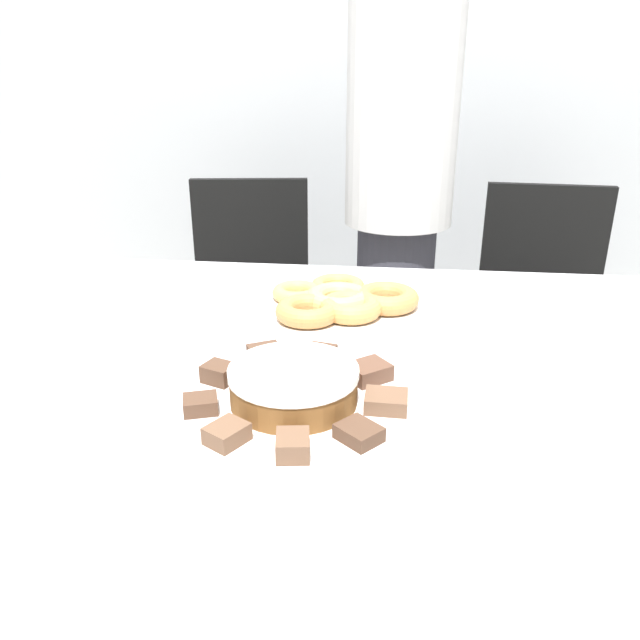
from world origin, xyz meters
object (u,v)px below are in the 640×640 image
(person_standing, at_px, (399,200))
(office_chair_right, at_px, (539,335))
(plate_donuts, at_px, (339,310))
(napkin, at_px, (520,339))
(office_chair_left, at_px, (251,323))
(plate_cake, at_px, (294,405))
(frosted_cake, at_px, (294,385))

(person_standing, xyz_separation_m, office_chair_right, (0.48, 0.08, -0.45))
(plate_donuts, height_order, napkin, plate_donuts)
(office_chair_left, height_order, plate_donuts, office_chair_left)
(plate_cake, distance_m, napkin, 0.46)
(person_standing, bearing_deg, plate_donuts, -99.61)
(plate_donuts, xyz_separation_m, frosted_cake, (-0.03, -0.38, 0.03))
(person_standing, distance_m, office_chair_left, 0.66)
(person_standing, bearing_deg, office_chair_left, 170.04)
(person_standing, relative_size, plate_donuts, 4.54)
(person_standing, xyz_separation_m, office_chair_left, (-0.48, 0.08, -0.45))
(frosted_cake, bearing_deg, napkin, 36.98)
(office_chair_right, bearing_deg, office_chair_left, -175.44)
(office_chair_left, bearing_deg, plate_donuts, -73.03)
(office_chair_right, xyz_separation_m, frosted_cake, (-0.63, -1.16, 0.40))
(frosted_cake, bearing_deg, office_chair_left, 105.88)
(napkin, bearing_deg, frosted_cake, -143.02)
(frosted_cake, xyz_separation_m, napkin, (0.37, 0.28, -0.03))
(person_standing, height_order, office_chair_left, person_standing)
(frosted_cake, height_order, napkin, frosted_cake)
(plate_donuts, bearing_deg, plate_cake, -95.00)
(plate_donuts, xyz_separation_m, napkin, (0.33, -0.10, -0.00))
(office_chair_left, bearing_deg, napkin, -59.70)
(person_standing, bearing_deg, office_chair_right, 10.08)
(person_standing, xyz_separation_m, frosted_cake, (-0.15, -1.07, -0.05))
(office_chair_right, height_order, plate_cake, office_chair_right)
(office_chair_right, bearing_deg, person_standing, -165.38)
(office_chair_left, xyz_separation_m, office_chair_right, (0.96, 0.00, 0.00))
(frosted_cake, bearing_deg, office_chair_right, 61.55)
(office_chair_left, bearing_deg, frosted_cake, -82.07)
(plate_cake, relative_size, napkin, 2.17)
(plate_cake, distance_m, plate_donuts, 0.38)
(person_standing, distance_m, plate_donuts, 0.71)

